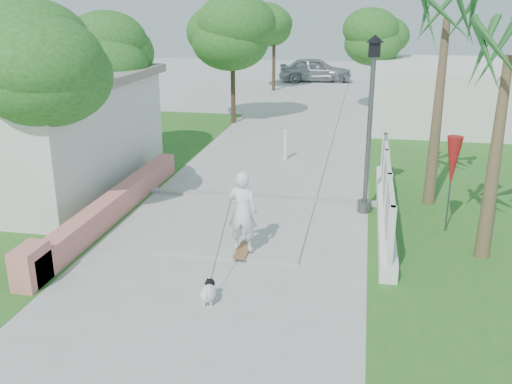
% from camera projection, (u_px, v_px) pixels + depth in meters
% --- Properties ---
extents(ground, '(90.00, 90.00, 0.00)m').
position_uv_depth(ground, '(196.00, 307.00, 10.17)').
color(ground, '#B7B7B2').
rests_on(ground, ground).
extents(path_strip, '(3.20, 36.00, 0.06)m').
position_uv_depth(path_strip, '(309.00, 109.00, 28.78)').
color(path_strip, '#B7B7B2').
rests_on(path_strip, ground).
extents(curb, '(6.50, 0.25, 0.10)m').
position_uv_depth(curb, '(258.00, 197.00, 15.74)').
color(curb, '#999993').
rests_on(curb, ground).
extents(grass_left, '(8.00, 20.00, 0.01)m').
position_uv_depth(grass_left, '(62.00, 166.00, 18.86)').
color(grass_left, '#276B21').
rests_on(grass_left, ground).
extents(grass_right, '(8.00, 20.00, 0.01)m').
position_uv_depth(grass_right, '(510.00, 191.00, 16.36)').
color(grass_right, '#276B21').
rests_on(grass_right, ground).
extents(pink_wall, '(0.45, 8.20, 0.80)m').
position_uv_depth(pink_wall, '(107.00, 210.00, 13.96)').
color(pink_wall, '#E48275').
rests_on(pink_wall, ground).
extents(lattice_fence, '(0.35, 7.00, 1.50)m').
position_uv_depth(lattice_fence, '(386.00, 199.00, 14.04)').
color(lattice_fence, white).
rests_on(lattice_fence, ground).
extents(building_right, '(6.00, 8.00, 2.60)m').
position_uv_depth(building_right, '(439.00, 93.00, 25.44)').
color(building_right, silver).
rests_on(building_right, ground).
extents(street_lamp, '(0.44, 0.44, 4.44)m').
position_uv_depth(street_lamp, '(370.00, 119.00, 14.00)').
color(street_lamp, '#59595E').
rests_on(street_lamp, ground).
extents(bollard, '(0.14, 0.14, 1.09)m').
position_uv_depth(bollard, '(286.00, 144.00, 19.26)').
color(bollard, white).
rests_on(bollard, ground).
extents(patio_umbrella, '(0.36, 0.36, 2.30)m').
position_uv_depth(patio_umbrella, '(453.00, 163.00, 12.96)').
color(patio_umbrella, '#59595E').
rests_on(patio_umbrella, ground).
extents(tree_left_near, '(3.60, 3.60, 5.28)m').
position_uv_depth(tree_left_near, '(33.00, 66.00, 12.53)').
color(tree_left_near, '#4C3826').
rests_on(tree_left_near, ground).
extents(tree_left_mid, '(3.20, 3.20, 4.85)m').
position_uv_depth(tree_left_mid, '(102.00, 58.00, 17.93)').
color(tree_left_mid, '#4C3826').
rests_on(tree_left_mid, ground).
extents(tree_path_left, '(3.40, 3.40, 5.23)m').
position_uv_depth(tree_path_left, '(233.00, 35.00, 24.37)').
color(tree_path_left, '#4C3826').
rests_on(tree_path_left, ground).
extents(tree_path_right, '(3.00, 3.00, 4.79)m').
position_uv_depth(tree_path_right, '(379.00, 39.00, 27.09)').
color(tree_path_right, '#4C3826').
rests_on(tree_path_right, ground).
extents(tree_path_far, '(3.20, 3.20, 5.17)m').
position_uv_depth(tree_path_far, '(274.00, 26.00, 33.64)').
color(tree_path_far, '#4C3826').
rests_on(tree_path_far, ground).
extents(palm_far, '(1.80, 1.80, 5.30)m').
position_uv_depth(palm_far, '(446.00, 31.00, 13.97)').
color(palm_far, brown).
rests_on(palm_far, ground).
extents(palm_near, '(1.80, 1.80, 4.70)m').
position_uv_depth(palm_near, '(507.00, 68.00, 10.92)').
color(palm_near, brown).
rests_on(palm_near, ground).
extents(skateboarder, '(0.67, 2.44, 1.86)m').
position_uv_depth(skateboarder, '(237.00, 219.00, 11.76)').
color(skateboarder, '#98673C').
rests_on(skateboarder, ground).
extents(dog, '(0.31, 0.61, 0.42)m').
position_uv_depth(dog, '(208.00, 292.00, 10.23)').
color(dog, white).
rests_on(dog, ground).
extents(parked_car, '(4.93, 2.26, 1.64)m').
position_uv_depth(parked_car, '(315.00, 70.00, 38.24)').
color(parked_car, '#AEAFB6').
rests_on(parked_car, ground).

